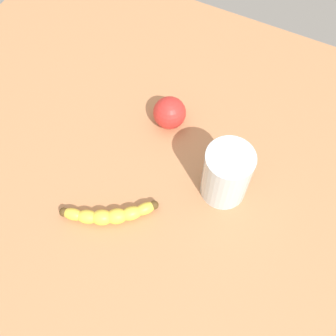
% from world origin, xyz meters
% --- Properties ---
extents(wooden_tabletop, '(1.20, 1.20, 0.03)m').
position_xyz_m(wooden_tabletop, '(0.00, 0.00, 0.01)').
color(wooden_tabletop, '#B97B50').
rests_on(wooden_tabletop, ground).
extents(banana, '(0.11, 0.17, 0.03)m').
position_xyz_m(banana, '(-0.05, 0.02, 0.05)').
color(banana, yellow).
rests_on(banana, wooden_tabletop).
extents(smoothie_glass, '(0.09, 0.09, 0.13)m').
position_xyz_m(smoothie_glass, '(0.11, -0.15, 0.09)').
color(smoothie_glass, silver).
rests_on(smoothie_glass, wooden_tabletop).
extents(apple_fruit, '(0.07, 0.07, 0.07)m').
position_xyz_m(apple_fruit, '(0.21, 0.02, 0.07)').
color(apple_fruit, red).
rests_on(apple_fruit, wooden_tabletop).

